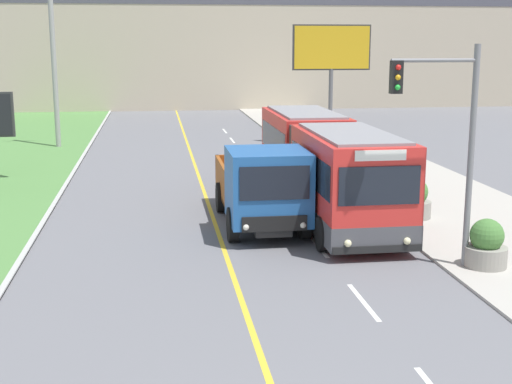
{
  "coord_description": "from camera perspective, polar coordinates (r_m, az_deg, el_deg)",
  "views": [
    {
      "loc": [
        -1.86,
        -7.12,
        5.83
      ],
      "look_at": [
        1.1,
        13.64,
        1.4
      ],
      "focal_mm": 50.0,
      "sensor_mm": 36.0,
      "label": 1
    }
  ],
  "objects": [
    {
      "name": "city_bus",
      "position": [
        24.99,
        5.47,
        2.17
      ],
      "size": [
        2.68,
        12.55,
        3.18
      ],
      "color": "red",
      "rests_on": "ground_plane"
    },
    {
      "name": "dump_truck",
      "position": [
        22.09,
        0.62,
        0.22
      ],
      "size": [
        2.46,
        6.67,
        2.69
      ],
      "color": "black",
      "rests_on": "ground_plane"
    },
    {
      "name": "utility_pole_far",
      "position": [
        41.46,
        -15.91,
        10.66
      ],
      "size": [
        1.8,
        0.28,
        10.37
      ],
      "color": "#9E9E99",
      "rests_on": "ground_plane"
    },
    {
      "name": "traffic_light_mast",
      "position": [
        18.56,
        15.11,
        4.89
      ],
      "size": [
        2.28,
        0.32,
        5.78
      ],
      "color": "slate",
      "rests_on": "ground_plane"
    },
    {
      "name": "billboard_large",
      "position": [
        41.52,
        6.07,
        11.01
      ],
      "size": [
        4.51,
        0.24,
        6.79
      ],
      "color": "#59595B",
      "rests_on": "ground_plane"
    },
    {
      "name": "planter_round_near",
      "position": [
        19.5,
        17.94,
        -4.1
      ],
      "size": [
        1.1,
        1.1,
        1.27
      ],
      "color": "gray",
      "rests_on": "sidewalk_right"
    },
    {
      "name": "planter_round_second",
      "position": [
        24.25,
        12.49,
        -0.65
      ],
      "size": [
        1.16,
        1.16,
        1.34
      ],
      "color": "gray",
      "rests_on": "sidewalk_right"
    }
  ]
}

